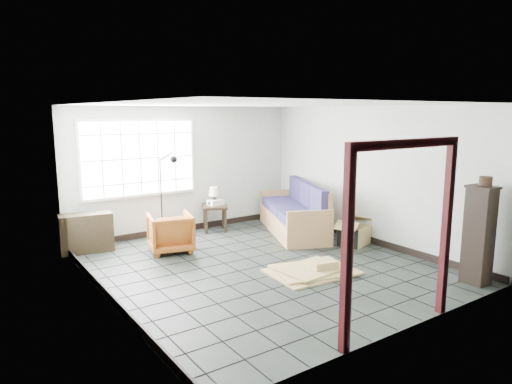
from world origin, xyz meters
TOP-DOWN VIEW (x-y plane):
  - ground at (0.00, 0.00)m, footprint 5.50×5.50m
  - room_shell at (0.00, 0.03)m, footprint 5.02×5.52m
  - window_panel at (-1.00, 2.70)m, footprint 2.32×0.08m
  - doorway_trim at (0.00, -2.70)m, footprint 1.80×0.08m
  - futon_sofa at (1.81, 1.32)m, footprint 1.74×2.52m
  - armchair at (-0.90, 1.58)m, footprint 0.88×0.85m
  - side_table at (0.48, 2.40)m, footprint 0.66×0.66m
  - table_lamp at (0.51, 2.48)m, footprint 0.32×0.32m
  - projector at (0.51, 2.42)m, footprint 0.33×0.26m
  - floor_lamp at (-0.63, 2.26)m, footprint 0.51×0.32m
  - console_shelf at (-2.15, 2.40)m, footprint 0.94×0.47m
  - tall_shelf at (2.15, -2.40)m, footprint 0.33×0.41m
  - pot at (2.19, -2.41)m, footprint 0.21×0.21m
  - open_box at (2.15, 0.01)m, footprint 0.97×0.67m
  - cardboard_pile at (0.48, -0.73)m, footprint 1.40×1.14m

SIDE VIEW (x-z plane):
  - ground at x=0.00m, z-range 0.00..0.00m
  - cardboard_pile at x=0.48m, z-range -0.05..0.15m
  - open_box at x=2.15m, z-range -0.07..0.43m
  - console_shelf at x=-2.15m, z-range 0.00..0.70m
  - futon_sofa at x=1.81m, z-range -0.14..0.90m
  - armchair at x=-0.90m, z-range 0.00..0.76m
  - side_table at x=0.48m, z-range 0.18..0.73m
  - projector at x=0.51m, z-range 0.55..0.66m
  - tall_shelf at x=2.15m, z-range 0.01..1.46m
  - table_lamp at x=0.51m, z-range 0.62..1.00m
  - floor_lamp at x=-0.63m, z-range 0.06..1.79m
  - doorway_trim at x=0.00m, z-range 0.28..2.48m
  - pot at x=2.19m, z-range 1.45..1.58m
  - window_panel at x=-1.00m, z-range 0.84..2.36m
  - room_shell at x=0.00m, z-range 0.37..2.98m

